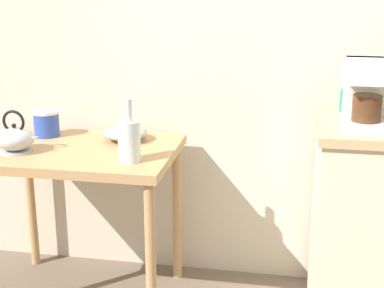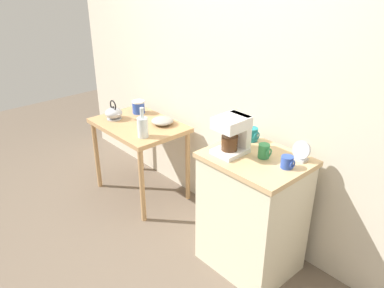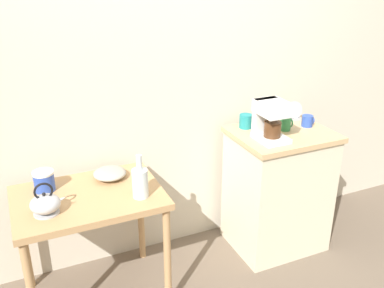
# 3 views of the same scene
# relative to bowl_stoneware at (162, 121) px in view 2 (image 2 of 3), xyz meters

# --- Properties ---
(ground_plane) EXTENTS (8.00, 8.00, 0.00)m
(ground_plane) POSITION_rel_bowl_stoneware_xyz_m (0.53, -0.12, -0.77)
(ground_plane) COLOR #6B5B4C
(back_wall) EXTENTS (4.40, 0.10, 2.80)m
(back_wall) POSITION_rel_bowl_stoneware_xyz_m (0.63, 0.26, 0.63)
(back_wall) COLOR beige
(back_wall) RESTS_ON ground_plane
(wooden_table) EXTENTS (0.84, 0.60, 0.74)m
(wooden_table) POSITION_rel_bowl_stoneware_xyz_m (-0.17, -0.15, -0.13)
(wooden_table) COLOR tan
(wooden_table) RESTS_ON ground_plane
(kitchen_counter) EXTENTS (0.67, 0.54, 0.90)m
(kitchen_counter) POSITION_rel_bowl_stoneware_xyz_m (1.18, -0.12, -0.32)
(kitchen_counter) COLOR beige
(kitchen_counter) RESTS_ON ground_plane
(bowl_stoneware) EXTENTS (0.20, 0.20, 0.06)m
(bowl_stoneware) POSITION_rel_bowl_stoneware_xyz_m (0.00, 0.00, 0.00)
(bowl_stoneware) COLOR #9E998C
(bowl_stoneware) RESTS_ON wooden_table
(teakettle) EXTENTS (0.20, 0.16, 0.18)m
(teakettle) POSITION_rel_bowl_stoneware_xyz_m (-0.41, -0.25, 0.02)
(teakettle) COLOR #B2B5BA
(teakettle) RESTS_ON wooden_table
(glass_carafe_vase) EXTENTS (0.09, 0.09, 0.26)m
(glass_carafe_vase) POSITION_rel_bowl_stoneware_xyz_m (0.11, -0.29, 0.06)
(glass_carafe_vase) COLOR silver
(glass_carafe_vase) RESTS_ON wooden_table
(canister_enamel) EXTENTS (0.12, 0.12, 0.12)m
(canister_enamel) POSITION_rel_bowl_stoneware_xyz_m (-0.38, 0.01, 0.03)
(canister_enamel) COLOR #2D4CAD
(canister_enamel) RESTS_ON wooden_table
(coffee_maker) EXTENTS (0.18, 0.22, 0.26)m
(coffee_maker) POSITION_rel_bowl_stoneware_xyz_m (1.02, -0.19, 0.27)
(coffee_maker) COLOR white
(coffee_maker) RESTS_ON kitchen_counter
(mug_tall_green) EXTENTS (0.08, 0.07, 0.10)m
(mug_tall_green) POSITION_rel_bowl_stoneware_xyz_m (1.21, -0.10, 0.18)
(mug_tall_green) COLOR #338C4C
(mug_tall_green) RESTS_ON kitchen_counter
(mug_dark_teal) EXTENTS (0.09, 0.09, 0.10)m
(mug_dark_teal) POSITION_rel_bowl_stoneware_xyz_m (0.99, 0.05, 0.18)
(mug_dark_teal) COLOR teal
(mug_dark_teal) RESTS_ON kitchen_counter
(mug_blue) EXTENTS (0.08, 0.08, 0.08)m
(mug_blue) POSITION_rel_bowl_stoneware_xyz_m (1.40, -0.10, 0.17)
(mug_blue) COLOR #2D4CAD
(mug_blue) RESTS_ON kitchen_counter
(table_clock) EXTENTS (0.12, 0.06, 0.14)m
(table_clock) POSITION_rel_bowl_stoneware_xyz_m (1.40, 0.05, 0.19)
(table_clock) COLOR #B2B5BA
(table_clock) RESTS_ON kitchen_counter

